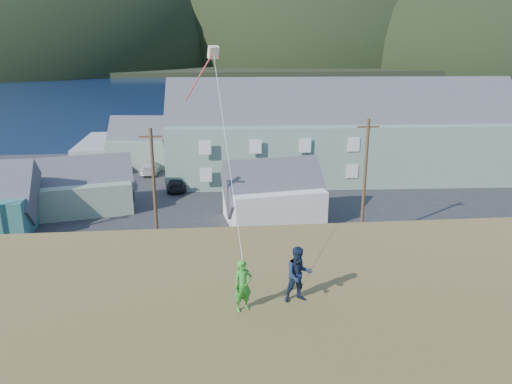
# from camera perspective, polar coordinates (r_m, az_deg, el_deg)

# --- Properties ---
(ground) EXTENTS (900.00, 900.00, 0.00)m
(ground) POSITION_cam_1_polar(r_m,az_deg,el_deg) (36.71, -4.56, -7.43)
(ground) COLOR #0A1638
(ground) RESTS_ON ground
(grass_strip) EXTENTS (110.00, 8.00, 0.10)m
(grass_strip) POSITION_cam_1_polar(r_m,az_deg,el_deg) (34.88, -4.51, -8.72)
(grass_strip) COLOR #4C3D19
(grass_strip) RESTS_ON ground
(waterfront_lot) EXTENTS (72.00, 36.00, 0.12)m
(waterfront_lot) POSITION_cam_1_polar(r_m,az_deg,el_deg) (52.62, -4.85, 0.37)
(waterfront_lot) COLOR #28282B
(waterfront_lot) RESTS_ON ground
(wharf) EXTENTS (26.00, 14.00, 0.90)m
(wharf) POSITION_cam_1_polar(r_m,az_deg,el_deg) (75.08, -9.66, 5.62)
(wharf) COLOR gray
(wharf) RESTS_ON ground
(far_shore) EXTENTS (900.00, 320.00, 2.00)m
(far_shore) POSITION_cam_1_polar(r_m,az_deg,el_deg) (363.65, -5.42, 14.95)
(far_shore) COLOR black
(far_shore) RESTS_ON ground
(far_hills) EXTENTS (760.00, 265.00, 143.00)m
(far_hills) POSITION_cam_1_polar(r_m,az_deg,el_deg) (315.06, 1.30, 14.86)
(far_hills) COLOR black
(far_hills) RESTS_ON ground
(lodge) EXTENTS (38.64, 12.41, 13.43)m
(lodge) POSITION_cam_1_polar(r_m,az_deg,el_deg) (56.68, 9.61, 6.72)
(lodge) COLOR slate
(lodge) RESTS_ON waterfront_lot
(shed_palegreen_near) EXTENTS (9.34, 6.85, 6.11)m
(shed_palegreen_near) POSITION_cam_1_polar(r_m,az_deg,el_deg) (47.81, -18.92, 0.55)
(shed_palegreen_near) COLOR gray
(shed_palegreen_near) RESTS_ON waterfront_lot
(shed_white) EXTENTS (9.01, 6.68, 6.61)m
(shed_white) POSITION_cam_1_polar(r_m,az_deg,el_deg) (42.42, 2.02, -0.25)
(shed_white) COLOR silver
(shed_white) RESTS_ON waterfront_lot
(shed_palegreen_far) EXTENTS (11.51, 7.30, 7.37)m
(shed_palegreen_far) POSITION_cam_1_polar(r_m,az_deg,el_deg) (63.03, -11.49, 5.50)
(shed_palegreen_far) COLOR gray
(shed_palegreen_far) RESTS_ON waterfront_lot
(utility_poles) EXTENTS (30.42, 0.24, 9.60)m
(utility_poles) POSITION_cam_1_polar(r_m,az_deg,el_deg) (36.60, -10.41, 0.17)
(utility_poles) COLOR #47331E
(utility_poles) RESTS_ON waterfront_lot
(parked_cars) EXTENTS (17.72, 12.98, 1.52)m
(parked_cars) POSITION_cam_1_polar(r_m,az_deg,el_deg) (56.51, -11.92, 2.03)
(parked_cars) COLOR navy
(parked_cars) RESTS_ON waterfront_lot
(kite_flyer_green) EXTENTS (0.72, 0.61, 1.67)m
(kite_flyer_green) POSITION_cam_1_polar(r_m,az_deg,el_deg) (15.54, -1.52, -10.65)
(kite_flyer_green) COLOR green
(kite_flyer_green) RESTS_ON hillside
(kite_flyer_navy) EXTENTS (0.98, 0.82, 1.85)m
(kite_flyer_navy) POSITION_cam_1_polar(r_m,az_deg,el_deg) (16.05, 4.90, -9.39)
(kite_flyer_navy) COLOR #16233D
(kite_flyer_navy) RESTS_ON hillside
(kite_rig) EXTENTS (0.96, 5.01, 11.10)m
(kite_rig) POSITION_cam_1_polar(r_m,az_deg,el_deg) (22.79, -5.09, 14.96)
(kite_rig) COLOR beige
(kite_rig) RESTS_ON ground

